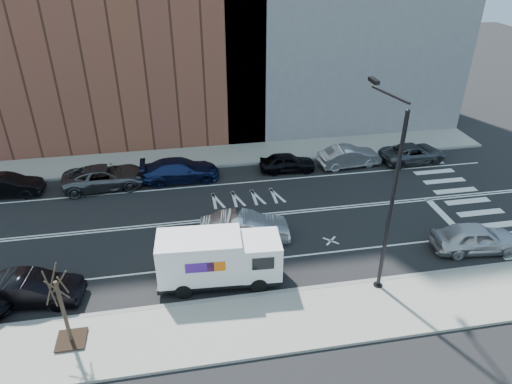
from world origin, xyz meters
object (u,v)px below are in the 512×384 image
object	(u,v)px
driving_sedan	(245,228)
fedex_van	(218,258)
near_parked_front	(476,238)
far_parked_b	(8,186)

from	to	relation	value
driving_sedan	fedex_van	bearing A→B (deg)	156.82
driving_sedan	near_parked_front	size ratio (longest dim) A/B	1.07
near_parked_front	far_parked_b	bearing A→B (deg)	73.29
fedex_van	far_parked_b	bearing A→B (deg)	142.58
fedex_van	driving_sedan	size ratio (longest dim) A/B	1.23
far_parked_b	near_parked_front	size ratio (longest dim) A/B	0.93
fedex_van	driving_sedan	world-z (taller)	fedex_van
fedex_van	near_parked_front	bearing A→B (deg)	4.27
far_parked_b	near_parked_front	bearing A→B (deg)	-109.06
driving_sedan	near_parked_front	bearing A→B (deg)	-98.64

